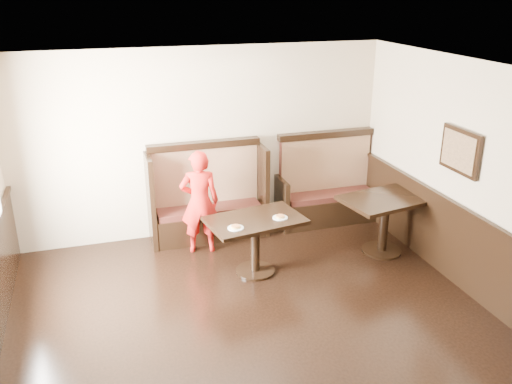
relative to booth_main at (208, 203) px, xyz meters
name	(u,v)px	position (x,y,z in m)	size (l,w,h in m)	color
ground	(282,372)	(0.00, -3.30, -0.53)	(7.00, 7.00, 0.00)	black
room_shell	(244,304)	(-0.30, -3.01, 0.14)	(7.00, 7.00, 7.00)	#C1B08C
booth_main	(208,203)	(0.00, 0.00, 0.00)	(1.75, 0.72, 1.45)	black
booth_neighbor	(327,192)	(1.95, 0.00, -0.05)	(1.65, 0.72, 1.45)	black
table_main	(255,231)	(0.35, -1.29, 0.07)	(1.32, 0.94, 0.77)	black
table_neighbor	(385,211)	(2.25, -1.28, 0.10)	(1.32, 0.98, 0.83)	black
child	(200,202)	(-0.21, -0.47, 0.22)	(0.55, 0.36, 1.50)	red
pizza_plate_left	(236,227)	(0.03, -1.51, 0.26)	(0.20, 0.20, 0.04)	white
pizza_plate_right	(280,217)	(0.66, -1.37, 0.26)	(0.20, 0.20, 0.04)	white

